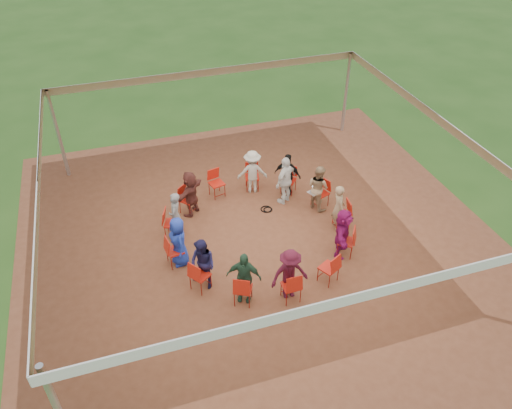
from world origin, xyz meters
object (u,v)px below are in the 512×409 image
object	(u,v)px
chair_0	(320,193)
chair_1	(289,180)
person_seated_6	(203,264)
person_seated_9	(342,233)
chair_5	(172,223)
person_seated_1	(288,175)
chair_7	(200,275)
person_seated_8	(290,274)
laptop	(314,191)
chair_3	(217,184)
person_seated_0	(318,187)
person_seated_2	(252,172)
chair_4	(188,200)
chair_6	(175,251)
chair_2	(252,177)
chair_9	(291,286)
person_seated_4	(175,216)
chair_10	(329,268)
person_seated_7	(244,277)
cable_coil	(267,209)
chair_11	(346,241)
person_seated_10	(339,207)
chair_12	(342,215)
person_seated_5	(179,241)
chair_8	(243,289)
standing_person	(286,180)
person_seated_3	(190,193)

from	to	relation	value
chair_0	chair_1	xyz separation A→B (m)	(-0.66, 0.94, 0.00)
person_seated_6	person_seated_9	world-z (taller)	same
chair_0	chair_1	distance (m)	1.15
chair_5	person_seated_1	distance (m)	3.88
chair_7	person_seated_8	distance (m)	2.20
chair_0	laptop	distance (m)	0.36
chair_3	person_seated_0	bearing A→B (deg)	136.81
chair_1	person_seated_2	size ratio (longest dim) A/B	0.63
person_seated_0	chair_4	bearing A→B (deg)	54.37
person_seated_0	person_seated_6	bearing A→B (deg)	96.92
chair_6	person_seated_6	distance (m)	1.16
chair_2	chair_9	xyz separation A→B (m)	(-0.53, -4.75, 0.00)
person_seated_8	person_seated_4	bearing A→B (deg)	124.62
person_seated_4	chair_10	bearing A→B (deg)	68.68
person_seated_7	cable_coil	distance (m)	3.67
chair_11	chair_9	bearing A→B (deg)	152.31
chair_6	cable_coil	world-z (taller)	chair_6
chair_2	chair_7	xyz separation A→B (m)	(-2.52, -3.73, 0.00)
person_seated_0	person_seated_7	distance (m)	4.28
person_seated_10	chair_2	bearing A→B (deg)	39.89
person_seated_1	person_seated_4	xyz separation A→B (m)	(-3.65, -0.93, 0.00)
chair_9	person_seated_4	distance (m)	3.88
chair_4	chair_11	xyz separation A→B (m)	(3.61, -3.14, 0.00)
chair_0	chair_12	xyz separation A→B (m)	(0.15, -1.14, 0.00)
person_seated_0	person_seated_1	distance (m)	1.10
person_seated_4	person_seated_10	bearing A→B (deg)	96.92
person_seated_4	person_seated_5	world-z (taller)	same
chair_0	chair_8	distance (m)	4.50
person_seated_6	standing_person	bearing A→B (deg)	95.25
chair_12	person_seated_9	distance (m)	1.16
chair_4	person_seated_2	distance (m)	2.20
chair_11	person_seated_7	bearing A→B (deg)	136.81
person_seated_5	chair_2	bearing A→B (deg)	125.63
person_seated_1	laptop	size ratio (longest dim) A/B	3.91
person_seated_0	person_seated_8	xyz separation A→B (m)	(-2.11, -3.12, 0.00)
chair_10	chair_12	size ratio (longest dim) A/B	1.00
chair_0	laptop	xyz separation A→B (m)	(-0.27, -0.10, 0.22)
person_seated_3	person_seated_9	size ratio (longest dim) A/B	1.00
person_seated_1	chair_7	bearing A→B (deg)	82.90
person_seated_4	person_seated_7	xyz separation A→B (m)	(1.10, -2.83, 0.00)
person_seated_8	standing_person	world-z (taller)	standing_person
chair_2	chair_8	world-z (taller)	same
chair_12	person_seated_2	world-z (taller)	person_seated_2
person_seated_6	person_seated_9	bearing A→B (deg)	55.38
chair_1	laptop	xyz separation A→B (m)	(0.40, -1.05, 0.22)
chair_11	person_seated_1	size ratio (longest dim) A/B	0.63
chair_2	chair_4	world-z (taller)	same
chair_0	chair_3	xyz separation A→B (m)	(-2.84, 1.46, 0.00)
laptop	chair_6	bearing A→B (deg)	82.64
person_seated_5	person_seated_10	bearing A→B (deg)	83.08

